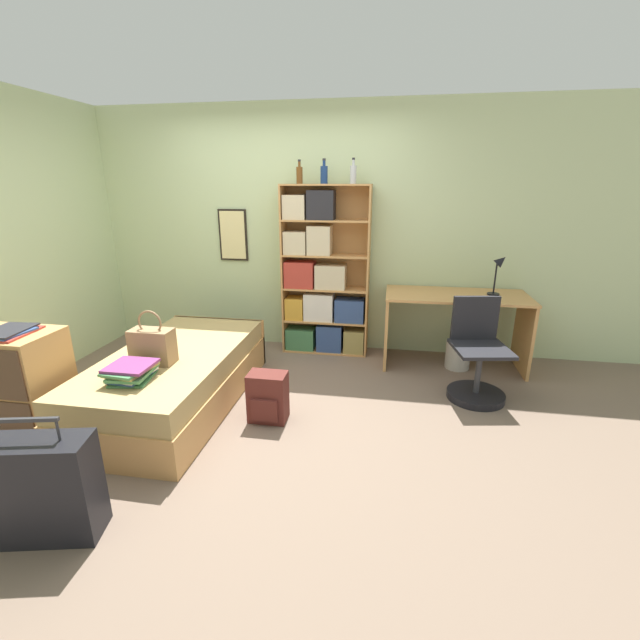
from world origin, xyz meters
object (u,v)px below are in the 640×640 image
(book_stack_on_bed, at_px, (132,371))
(backpack, at_px, (268,397))
(bookcase, at_px, (321,281))
(desk_chair, at_px, (477,367))
(handbag, at_px, (153,345))
(bottle_clear, at_px, (353,174))
(waste_bin, at_px, (458,355))
(bottle_brown, at_px, (324,174))
(suitcase, at_px, (39,489))
(bottle_green, at_px, (299,175))
(desk_lamp, at_px, (499,267))
(dresser, at_px, (20,385))
(desk, at_px, (455,315))
(magazine_pile_on_dresser, at_px, (8,332))
(bed, at_px, (177,377))

(book_stack_on_bed, xyz_separation_m, backpack, (0.86, 0.40, -0.34))
(bookcase, height_order, desk_chair, bookcase)
(handbag, xyz_separation_m, bottle_clear, (1.36, 1.64, 1.28))
(bookcase, distance_m, waste_bin, 1.62)
(bottle_brown, height_order, backpack, bottle_brown)
(suitcase, xyz_separation_m, bottle_green, (0.79, 2.86, 1.60))
(bottle_clear, relative_size, desk_lamp, 0.59)
(dresser, height_order, desk_lamp, desk_lamp)
(handbag, bearing_deg, desk_chair, 17.14)
(bookcase, bearing_deg, desk, -7.20)
(handbag, distance_m, magazine_pile_on_dresser, 0.94)
(bottle_green, bearing_deg, magazine_pile_on_dresser, -128.50)
(bottle_green, bearing_deg, bookcase, 4.90)
(bed, height_order, magazine_pile_on_dresser, magazine_pile_on_dresser)
(suitcase, distance_m, bookcase, 3.08)
(bottle_green, relative_size, waste_bin, 0.83)
(bookcase, relative_size, desk_lamp, 4.38)
(bed, bearing_deg, bottle_brown, 53.18)
(magazine_pile_on_dresser, height_order, desk_chair, desk_chair)
(dresser, bearing_deg, desk, 29.66)
(bookcase, xyz_separation_m, bottle_clear, (0.33, -0.00, 1.09))
(desk_lamp, relative_size, desk_chair, 0.47)
(bottle_clear, bearing_deg, suitcase, -114.79)
(book_stack_on_bed, bearing_deg, desk_chair, 23.26)
(magazine_pile_on_dresser, relative_size, bottle_brown, 1.51)
(handbag, bearing_deg, magazine_pile_on_dresser, -152.18)
(backpack, bearing_deg, dresser, -163.81)
(handbag, relative_size, desk_lamp, 1.03)
(desk, xyz_separation_m, desk_lamp, (0.37, 0.04, 0.49))
(bed, relative_size, suitcase, 2.74)
(dresser, xyz_separation_m, waste_bin, (3.33, 1.80, -0.26))
(bed, xyz_separation_m, bottle_green, (0.79, 1.37, 1.65))
(suitcase, height_order, bottle_brown, bottle_brown)
(bed, xyz_separation_m, desk_chair, (2.52, 0.54, 0.04))
(bottle_clear, distance_m, desk_lamp, 1.69)
(dresser, relative_size, desk, 0.58)
(bed, height_order, desk_chair, desk_chair)
(desk, bearing_deg, bed, -153.21)
(bed, xyz_separation_m, magazine_pile_on_dresser, (-0.84, -0.68, 0.59))
(magazine_pile_on_dresser, relative_size, desk_lamp, 0.88)
(bed, distance_m, bookcase, 1.80)
(bottle_brown, xyz_separation_m, desk_chair, (1.48, -0.85, -1.61))
(book_stack_on_bed, xyz_separation_m, bottle_clear, (1.35, 1.94, 1.36))
(bottle_green, relative_size, backpack, 0.58)
(dresser, xyz_separation_m, desk, (3.27, 1.86, 0.14))
(desk_chair, relative_size, backpack, 2.20)
(bottle_green, xyz_separation_m, bottle_brown, (0.25, 0.01, 0.00))
(book_stack_on_bed, height_order, waste_bin, book_stack_on_bed)
(suitcase, bearing_deg, desk_chair, 38.75)
(bed, bearing_deg, bookcase, 54.26)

